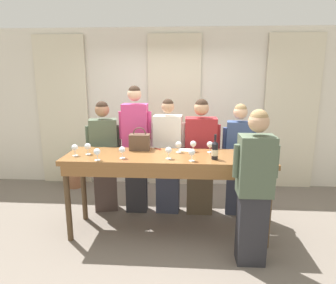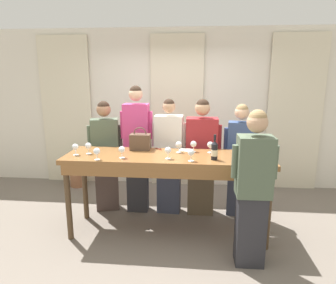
{
  "view_description": "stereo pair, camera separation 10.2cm",
  "coord_description": "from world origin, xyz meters",
  "views": [
    {
      "loc": [
        0.24,
        -3.56,
        2.04
      ],
      "look_at": [
        0.0,
        0.07,
        1.19
      ],
      "focal_mm": 32.0,
      "sensor_mm": 36.0,
      "label": 1
    },
    {
      "loc": [
        0.34,
        -3.56,
        2.04
      ],
      "look_at": [
        0.0,
        0.07,
        1.19
      ],
      "focal_mm": 32.0,
      "sensor_mm": 36.0,
      "label": 2
    }
  ],
  "objects": [
    {
      "name": "curtain_panel_left",
      "position": [
        -2.03,
        1.75,
        1.34
      ],
      "size": [
        0.92,
        0.03,
        2.69
      ],
      "color": "beige",
      "rests_on": "ground_plane"
    },
    {
      "name": "handbag",
      "position": [
        -0.39,
        0.24,
        1.15
      ],
      "size": [
        0.26,
        0.16,
        0.3
      ],
      "color": "brown",
      "rests_on": "tasting_bar"
    },
    {
      "name": "wine_bottle",
      "position": [
        0.56,
        -0.15,
        1.15
      ],
      "size": [
        0.08,
        0.08,
        0.3
      ],
      "color": "black",
      "rests_on": "tasting_bar"
    },
    {
      "name": "wine_glass_center_right",
      "position": [
        0.53,
        0.17,
        1.14
      ],
      "size": [
        0.08,
        0.08,
        0.14
      ],
      "color": "white",
      "rests_on": "tasting_bar"
    },
    {
      "name": "ground_plane",
      "position": [
        0.0,
        0.0,
        0.0
      ],
      "size": [
        18.0,
        18.0,
        0.0
      ],
      "primitive_type": "plane",
      "color": "#70665B"
    },
    {
      "name": "wall_back",
      "position": [
        0.0,
        1.82,
        1.4
      ],
      "size": [
        12.0,
        0.06,
        2.8
      ],
      "color": "silver",
      "rests_on": "ground_plane"
    },
    {
      "name": "host_pouring",
      "position": [
        0.95,
        -0.57,
        0.87
      ],
      "size": [
        0.47,
        0.27,
        1.69
      ],
      "color": "#28282D",
      "rests_on": "ground_plane"
    },
    {
      "name": "wine_glass_by_bottle",
      "position": [
        1.03,
        0.3,
        1.14
      ],
      "size": [
        0.08,
        0.08,
        0.14
      ],
      "color": "white",
      "rests_on": "tasting_bar"
    },
    {
      "name": "wine_glass_front_left",
      "position": [
        0.85,
        -0.02,
        1.14
      ],
      "size": [
        0.08,
        0.08,
        0.14
      ],
      "color": "white",
      "rests_on": "tasting_bar"
    },
    {
      "name": "wine_glass_center_left",
      "position": [
        0.29,
        -0.23,
        1.14
      ],
      "size": [
        0.08,
        0.08,
        0.14
      ],
      "color": "white",
      "rests_on": "tasting_bar"
    },
    {
      "name": "pen",
      "position": [
        -0.15,
        0.28,
        1.05
      ],
      "size": [
        0.1,
        0.11,
        0.01
      ],
      "color": "maroon",
      "rests_on": "tasting_bar"
    },
    {
      "name": "guest_navy_coat",
      "position": [
        0.97,
        0.6,
        0.85
      ],
      "size": [
        0.46,
        0.26,
        1.63
      ],
      "color": "#383D51",
      "rests_on": "ground_plane"
    },
    {
      "name": "wine_glass_back_right",
      "position": [
        0.02,
        -0.16,
        1.14
      ],
      "size": [
        0.08,
        0.08,
        0.14
      ],
      "color": "white",
      "rests_on": "tasting_bar"
    },
    {
      "name": "wine_glass_back_mid",
      "position": [
        0.32,
        0.19,
        1.14
      ],
      "size": [
        0.08,
        0.08,
        0.14
      ],
      "color": "white",
      "rests_on": "tasting_bar"
    },
    {
      "name": "wine_glass_back_left",
      "position": [
        1.04,
        -0.14,
        1.14
      ],
      "size": [
        0.08,
        0.08,
        0.14
      ],
      "color": "white",
      "rests_on": "tasting_bar"
    },
    {
      "name": "guest_pink_top",
      "position": [
        -0.5,
        0.6,
        0.97
      ],
      "size": [
        0.47,
        0.24,
        1.87
      ],
      "color": "#28282D",
      "rests_on": "ground_plane"
    },
    {
      "name": "curtain_panel_center",
      "position": [
        0.0,
        1.75,
        1.34
      ],
      "size": [
        0.92,
        0.03,
        2.69
      ],
      "color": "beige",
      "rests_on": "ground_plane"
    },
    {
      "name": "guest_olive_jacket",
      "position": [
        -0.97,
        0.6,
        0.85
      ],
      "size": [
        0.5,
        0.31,
        1.65
      ],
      "color": "#473833",
      "rests_on": "ground_plane"
    },
    {
      "name": "wine_glass_near_host",
      "position": [
        -0.8,
        -0.28,
        1.14
      ],
      "size": [
        0.08,
        0.08,
        0.14
      ],
      "color": "white",
      "rests_on": "tasting_bar"
    },
    {
      "name": "wine_glass_center_mid",
      "position": [
        -1.13,
        -0.1,
        1.14
      ],
      "size": [
        0.08,
        0.08,
        0.14
      ],
      "color": "white",
      "rests_on": "tasting_bar"
    },
    {
      "name": "napkin",
      "position": [
        0.21,
        0.27,
        1.05
      ],
      "size": [
        0.18,
        0.18,
        0.0
      ],
      "color": "white",
      "rests_on": "tasting_bar"
    },
    {
      "name": "wine_glass_by_handbag",
      "position": [
        -0.99,
        -0.03,
        1.14
      ],
      "size": [
        0.08,
        0.08,
        0.14
      ],
      "color": "white",
      "rests_on": "tasting_bar"
    },
    {
      "name": "curtain_panel_right",
      "position": [
        2.03,
        1.75,
        1.34
      ],
      "size": [
        0.92,
        0.03,
        2.69
      ],
      "color": "beige",
      "rests_on": "ground_plane"
    },
    {
      "name": "guest_cream_sweater",
      "position": [
        -0.04,
        0.6,
        0.86
      ],
      "size": [
        0.51,
        0.25,
        1.69
      ],
      "color": "#383D51",
      "rests_on": "ground_plane"
    },
    {
      "name": "wine_glass_front_mid",
      "position": [
        0.13,
        0.14,
        1.14
      ],
      "size": [
        0.08,
        0.08,
        0.14
      ],
      "color": "white",
      "rests_on": "tasting_bar"
    },
    {
      "name": "guest_striped_shirt",
      "position": [
        0.43,
        0.6,
        0.86
      ],
      "size": [
        0.55,
        0.26,
        1.69
      ],
      "color": "brown",
      "rests_on": "ground_plane"
    },
    {
      "name": "tasting_bar",
      "position": [
        0.0,
        -0.02,
        0.93
      ],
      "size": [
        2.54,
        0.71,
        1.04
      ],
      "color": "brown",
      "rests_on": "ground_plane"
    },
    {
      "name": "potted_plant",
      "position": [
        -1.8,
        1.49,
        0.31
      ],
      "size": [
        0.29,
        0.29,
        0.63
      ],
      "color": "#935B3D",
      "rests_on": "ground_plane"
    },
    {
      "name": "wine_glass_front_right",
      "position": [
        -0.53,
        -0.18,
        1.14
      ],
      "size": [
        0.08,
        0.08,
        0.14
      ],
      "color": "white",
      "rests_on": "tasting_bar"
    }
  ]
}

